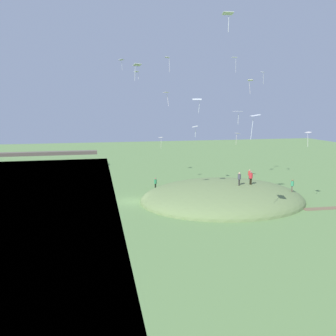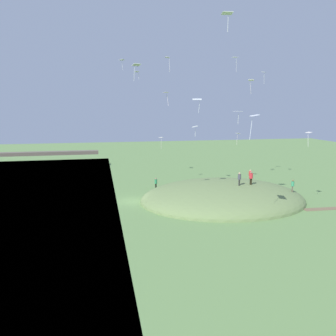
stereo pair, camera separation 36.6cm
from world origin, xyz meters
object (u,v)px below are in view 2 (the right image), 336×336
Objects in this scene: person_near_shore at (293,184)px; kite_13 at (254,117)px; kite_6 at (136,66)px; kite_10 at (251,81)px; person_walking_path at (156,182)px; person_on_hilltop at (250,174)px; kite_11 at (238,134)px; kite_9 at (197,100)px; kite_3 at (161,138)px; person_watching_kites at (251,176)px; kite_0 at (264,73)px; kite_7 at (235,59)px; kite_4 at (122,60)px; person_with_child at (239,177)px; kite_2 at (168,58)px; kite_14 at (227,14)px; kite_1 at (195,127)px; kite_12 at (309,134)px; kite_8 at (137,72)px; kite_15 at (166,94)px; kite_5 at (238,112)px.

person_near_shore is 0.72× the size of kite_13.
kite_10 is at bearing 41.94° from kite_6.
person_walking_path is at bearing -172.74° from kite_10.
kite_11 reaches higher than person_on_hilltop.
kite_3 is at bearing 145.97° from kite_9.
person_watching_kites is at bearing -16.12° from person_on_hilltop.
person_near_shore is 17.56m from kite_13.
kite_10 is at bearing 90.31° from kite_0.
kite_3 is at bearing -166.41° from kite_7.
person_on_hilltop is 0.94× the size of kite_11.
person_with_child is at bearing -42.01° from kite_4.
kite_14 is (3.71, -10.60, 2.76)m from kite_2.
kite_7 is at bearing 37.50° from kite_9.
kite_10 is (-0.47, 12.89, 14.03)m from person_near_shore.
kite_1 is 0.87× the size of kite_3.
kite_4 is at bearing 4.89° from person_walking_path.
kite_9 is at bearing -50.08° from person_on_hilltop.
kite_11 reaches higher than person_near_shore.
person_on_hilltop is 0.79× the size of kite_10.
kite_6 is 0.70× the size of kite_10.
kite_14 is at bearing -87.97° from kite_9.
kite_1 is at bearing -43.56° from person_on_hilltop.
kite_6 is 27.05m from kite_11.
kite_14 is (1.28, -6.23, 11.09)m from kite_1.
kite_12 reaches higher than person_on_hilltop.
person_with_child is at bearing -24.73° from person_on_hilltop.
kite_3 is 1.48× the size of kite_8.
kite_3 is 13.94m from kite_6.
kite_9 is 15.21m from kite_11.
person_watching_kites is at bearing -22.52° from person_with_child.
kite_3 is 16.90m from kite_13.
kite_14 reaches higher than kite_10.
kite_6 reaches higher than kite_13.
kite_4 is (-19.11, 4.21, 17.03)m from person_on_hilltop.
kite_11 is (-2.47, 12.63, 5.61)m from person_near_shore.
kite_9 is 4.46m from kite_15.
kite_1 is at bearing -145.45° from kite_0.
person_on_hilltop is (-1.81, 8.93, -0.29)m from person_near_shore.
kite_6 is at bearing -123.26° from kite_15.
kite_8 is at bearing 83.34° from kite_6.
kite_5 is (-7.65, -9.06, -5.53)m from kite_0.
kite_0 is 18.95m from kite_8.
kite_4 is at bearing 105.40° from kite_8.
person_on_hilltop is 21.97m from kite_2.
person_walking_path is 14.49m from kite_1.
kite_0 is at bearing 53.51° from person_watching_kites.
kite_13 is (-3.69, -11.17, 8.01)m from person_with_child.
kite_7 is at bearing -64.75° from person_on_hilltop.
kite_14 reaches higher than kite_5.
kite_4 reaches higher than kite_3.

